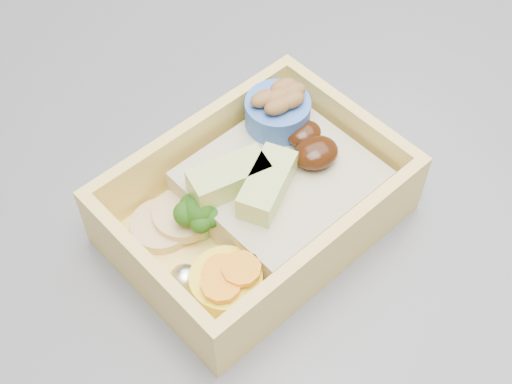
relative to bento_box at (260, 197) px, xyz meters
name	(u,v)px	position (x,y,z in m)	size (l,w,h in m)	color
bento_box	(260,197)	(0.00, 0.00, 0.00)	(0.22, 0.18, 0.07)	#F6D465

